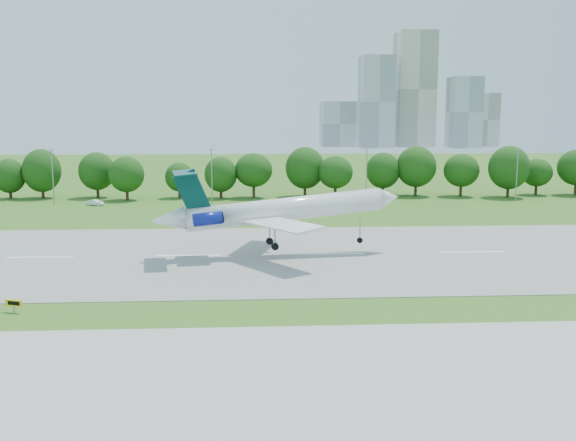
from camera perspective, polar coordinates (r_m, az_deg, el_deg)
The scene contains 10 objects.
ground at distance 65.82m, azimuth 6.71°, elevation -7.48°, with size 600.00×600.00×0.00m, color #36681B.
runway at distance 89.80m, azimuth 3.95°, elevation -3.00°, with size 400.00×45.00×0.08m, color gray.
taxiway at distance 49.16m, azimuth 10.44°, elevation -13.29°, with size 400.00×23.00×0.08m, color #ADADA8.
tree_line at distance 155.07m, azimuth 0.85°, elevation 4.32°, with size 288.40×8.40×10.40m.
light_poles at distance 144.95m, azimuth 0.15°, elevation 4.06°, with size 175.90×0.25×12.19m.
skyline at distance 466.44m, azimuth 10.66°, elevation 10.18°, with size 127.00×52.00×80.00m.
airliner at distance 87.79m, azimuth -1.36°, elevation 0.96°, with size 34.73×24.96×11.07m.
taxi_sign_left at distance 68.17m, azimuth -23.20°, elevation -6.77°, with size 1.77×0.76×1.27m.
service_vehicle_a at distance 147.23m, azimuth -16.76°, elevation 1.53°, with size 1.36×3.91×1.29m, color silver.
service_vehicle_b at distance 142.80m, azimuth -2.19°, elevation 1.65°, with size 1.30×3.22×1.10m, color silver.
Camera 1 is at (-11.25, -62.17, 18.45)m, focal length 40.00 mm.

